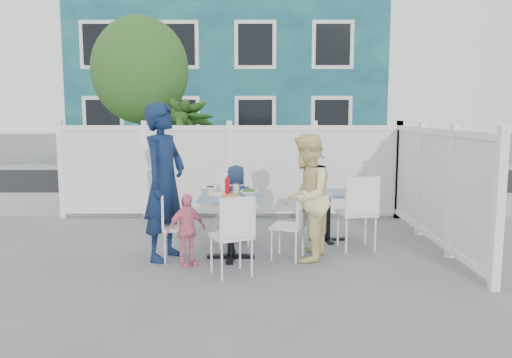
{
  "coord_description": "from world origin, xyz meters",
  "views": [
    {
      "loc": [
        0.58,
        -6.12,
        1.79
      ],
      "look_at": [
        0.56,
        0.35,
        0.95
      ],
      "focal_mm": 35.0,
      "sensor_mm": 36.0,
      "label": 1
    }
  ],
  "objects_px": {
    "chair_near": "(234,230)",
    "man": "(164,182)",
    "main_table": "(231,210)",
    "boy": "(236,203)",
    "chair_left": "(170,221)",
    "chair_right": "(293,220)",
    "utility_cabinet": "(102,173)",
    "woman": "(306,197)",
    "chair_back": "(231,203)",
    "spare_table": "(328,203)",
    "toddler": "(187,230)"
  },
  "relations": [
    {
      "from": "utility_cabinet",
      "to": "toddler",
      "type": "relative_size",
      "value": 1.36
    },
    {
      "from": "chair_back",
      "to": "main_table",
      "type": "bearing_deg",
      "value": 80.79
    },
    {
      "from": "chair_near",
      "to": "woman",
      "type": "distance_m",
      "value": 1.11
    },
    {
      "from": "chair_left",
      "to": "spare_table",
      "type": "bearing_deg",
      "value": 101.8
    },
    {
      "from": "main_table",
      "to": "spare_table",
      "type": "height_order",
      "value": "main_table"
    },
    {
      "from": "chair_near",
      "to": "toddler",
      "type": "bearing_deg",
      "value": 119.93
    },
    {
      "from": "boy",
      "to": "toddler",
      "type": "bearing_deg",
      "value": 65.9
    },
    {
      "from": "chair_left",
      "to": "chair_near",
      "type": "relative_size",
      "value": 0.92
    },
    {
      "from": "main_table",
      "to": "boy",
      "type": "xyz_separation_m",
      "value": [
        0.03,
        0.9,
        -0.07
      ]
    },
    {
      "from": "chair_right",
      "to": "toddler",
      "type": "relative_size",
      "value": 0.98
    },
    {
      "from": "spare_table",
      "to": "woman",
      "type": "height_order",
      "value": "woman"
    },
    {
      "from": "spare_table",
      "to": "chair_right",
      "type": "relative_size",
      "value": 0.83
    },
    {
      "from": "chair_near",
      "to": "toddler",
      "type": "height_order",
      "value": "chair_near"
    },
    {
      "from": "chair_right",
      "to": "chair_back",
      "type": "height_order",
      "value": "chair_back"
    },
    {
      "from": "chair_right",
      "to": "boy",
      "type": "bearing_deg",
      "value": 58.35
    },
    {
      "from": "utility_cabinet",
      "to": "main_table",
      "type": "relative_size",
      "value": 1.48
    },
    {
      "from": "boy",
      "to": "toddler",
      "type": "xyz_separation_m",
      "value": [
        -0.54,
        -1.21,
        -0.11
      ]
    },
    {
      "from": "utility_cabinet",
      "to": "spare_table",
      "type": "height_order",
      "value": "utility_cabinet"
    },
    {
      "from": "chair_back",
      "to": "boy",
      "type": "distance_m",
      "value": 0.17
    },
    {
      "from": "chair_right",
      "to": "chair_near",
      "type": "relative_size",
      "value": 0.93
    },
    {
      "from": "chair_right",
      "to": "man",
      "type": "bearing_deg",
      "value": 109.14
    },
    {
      "from": "chair_near",
      "to": "man",
      "type": "xyz_separation_m",
      "value": [
        -0.88,
        0.7,
        0.44
      ]
    },
    {
      "from": "chair_left",
      "to": "chair_back",
      "type": "bearing_deg",
      "value": 126.23
    },
    {
      "from": "utility_cabinet",
      "to": "chair_back",
      "type": "xyz_separation_m",
      "value": [
        2.83,
        -3.31,
        -0.02
      ]
    },
    {
      "from": "spare_table",
      "to": "man",
      "type": "relative_size",
      "value": 0.36
    },
    {
      "from": "chair_near",
      "to": "man",
      "type": "bearing_deg",
      "value": 116.75
    },
    {
      "from": "chair_back",
      "to": "boy",
      "type": "relative_size",
      "value": 0.9
    },
    {
      "from": "chair_back",
      "to": "toddler",
      "type": "distance_m",
      "value": 1.16
    },
    {
      "from": "chair_near",
      "to": "chair_back",
      "type": "bearing_deg",
      "value": 69.13
    },
    {
      "from": "chair_right",
      "to": "chair_near",
      "type": "xyz_separation_m",
      "value": [
        -0.7,
        -0.68,
        0.04
      ]
    },
    {
      "from": "main_table",
      "to": "chair_left",
      "type": "height_order",
      "value": "chair_left"
    },
    {
      "from": "woman",
      "to": "toddler",
      "type": "relative_size",
      "value": 1.81
    },
    {
      "from": "main_table",
      "to": "chair_near",
      "type": "xyz_separation_m",
      "value": [
        0.07,
        -0.71,
        -0.09
      ]
    },
    {
      "from": "chair_right",
      "to": "chair_back",
      "type": "bearing_deg",
      "value": 65.8
    },
    {
      "from": "utility_cabinet",
      "to": "chair_near",
      "type": "height_order",
      "value": "utility_cabinet"
    },
    {
      "from": "chair_back",
      "to": "boy",
      "type": "bearing_deg",
      "value": -123.25
    },
    {
      "from": "chair_back",
      "to": "chair_near",
      "type": "distance_m",
      "value": 1.46
    },
    {
      "from": "chair_near",
      "to": "boy",
      "type": "xyz_separation_m",
      "value": [
        -0.04,
        1.61,
        0.01
      ]
    },
    {
      "from": "chair_near",
      "to": "woman",
      "type": "height_order",
      "value": "woman"
    },
    {
      "from": "utility_cabinet",
      "to": "chair_right",
      "type": "relative_size",
      "value": 1.4
    },
    {
      "from": "main_table",
      "to": "boy",
      "type": "distance_m",
      "value": 0.9
    },
    {
      "from": "spare_table",
      "to": "utility_cabinet",
      "type": "bearing_deg",
      "value": 142.95
    },
    {
      "from": "chair_back",
      "to": "man",
      "type": "bearing_deg",
      "value": 32.6
    },
    {
      "from": "spare_table",
      "to": "chair_near",
      "type": "bearing_deg",
      "value": -128.25
    },
    {
      "from": "utility_cabinet",
      "to": "man",
      "type": "relative_size",
      "value": 0.61
    },
    {
      "from": "spare_table",
      "to": "chair_left",
      "type": "height_order",
      "value": "chair_left"
    },
    {
      "from": "chair_left",
      "to": "chair_right",
      "type": "relative_size",
      "value": 0.99
    },
    {
      "from": "spare_table",
      "to": "chair_left",
      "type": "relative_size",
      "value": 0.84
    },
    {
      "from": "chair_left",
      "to": "toddler",
      "type": "xyz_separation_m",
      "value": [
        0.23,
        -0.23,
        -0.05
      ]
    },
    {
      "from": "toddler",
      "to": "main_table",
      "type": "bearing_deg",
      "value": -5.28
    }
  ]
}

